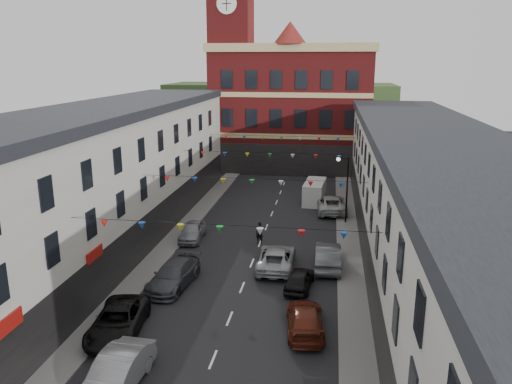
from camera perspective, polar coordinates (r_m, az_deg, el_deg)
The scene contains 20 objects.
ground at distance 32.32m, azimuth -1.60°, elevation -10.86°, with size 160.00×160.00×0.00m, color black.
pavement_left at distance 35.78m, azimuth -12.09°, elevation -8.44°, with size 1.80×64.00×0.15m, color #605E5B.
pavement_right at distance 33.71m, azimuth 10.82°, elevation -9.86°, with size 1.80×64.00×0.15m, color #605E5B.
terrace_left at distance 35.26m, azimuth -20.57°, elevation -0.35°, with size 8.40×56.00×10.70m.
terrace_right at distance 31.72m, azimuth 20.14°, elevation -2.88°, with size 8.40×56.00×9.70m.
civic_building at distance 67.07m, azimuth 4.14°, elevation 9.74°, with size 20.60×13.30×18.50m.
clock_tower at distance 64.93m, azimuth -2.82°, elevation 15.60°, with size 5.60×5.60×30.00m.
distant_hill at distance 91.57m, azimuth 2.79°, elevation 9.13°, with size 40.00×14.00×10.00m, color #2E4A22.
street_lamp at distance 43.86m, azimuth 10.09°, elevation 1.26°, with size 1.10×0.36×6.00m.
car_left_b at distance 23.83m, azimuth -15.66°, elevation -19.38°, with size 1.72×4.94×1.63m, color #98999F.
car_left_c at distance 28.00m, azimuth -15.50°, elevation -14.03°, with size 2.46×5.33×1.48m, color black.
car_left_d at distance 32.60m, azimuth -9.41°, elevation -9.34°, with size 2.15×5.29×1.53m, color #3F4147.
car_left_e at distance 40.52m, azimuth -7.28°, elevation -4.46°, with size 1.68×4.18×1.42m, color #909298.
car_right_c at distance 27.46m, azimuth 5.62°, elevation -14.24°, with size 1.94×4.76×1.38m, color #5B2012.
car_right_d at distance 32.01m, azimuth 4.97°, elevation -9.89°, with size 1.53×3.80×1.29m, color black.
car_right_e at distance 35.32m, azimuth 8.22°, elevation -7.25°, with size 1.74×4.99×1.64m, color #56595E.
car_right_f at distance 47.98m, azimuth 8.58°, elevation -1.33°, with size 2.68×5.81×1.61m, color #A6A9AB.
moving_car at distance 34.87m, azimuth 2.33°, elevation -7.54°, with size 2.49×5.39×1.50m, color #A7AAAE.
white_van at distance 50.93m, azimuth 6.70°, elevation 0.01°, with size 1.89×4.90×2.17m, color beige.
pedestrian at distance 39.31m, azimuth 0.42°, elevation -4.69°, with size 0.64×0.42×1.76m, color black.
Camera 1 is at (5.22, -28.67, 13.97)m, focal length 35.00 mm.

